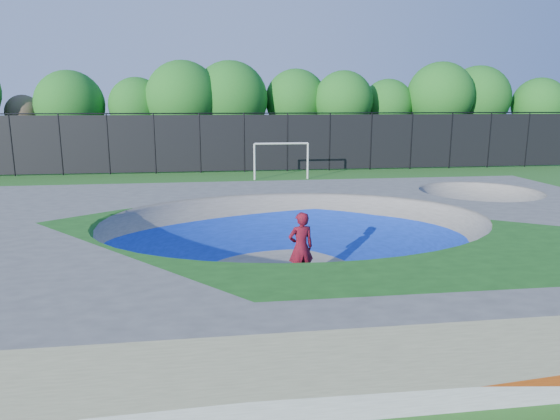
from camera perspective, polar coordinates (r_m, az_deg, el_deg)
The scene contains 7 objects.
ground at distance 14.33m, azimuth 1.66°, elevation -6.80°, with size 120.00×120.00×0.00m, color #24641C.
skate_deck at distance 14.11m, azimuth 1.68°, elevation -3.91°, with size 22.00×14.00×1.50m, color gray.
skater at distance 13.08m, azimuth 2.40°, elevation -4.30°, with size 0.69×0.45×1.90m, color #B80E24.
skateboard at distance 13.37m, azimuth 2.36°, elevation -8.10°, with size 0.78×0.22×0.05m, color black.
soccer_goal at distance 31.04m, azimuth 0.16°, elevation 6.43°, with size 3.46×0.12×2.29m.
fence at distance 34.54m, azimuth -4.12°, elevation 7.82°, with size 48.09×0.09×4.04m.
treeline at distance 39.19m, azimuth -6.28°, elevation 12.40°, with size 54.27×6.81×8.18m.
Camera 1 is at (-2.26, -13.38, 4.63)m, focal length 32.00 mm.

